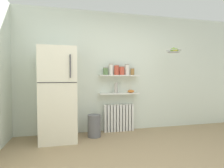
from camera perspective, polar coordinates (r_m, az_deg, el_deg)
The scene contains 16 objects.
ground_plane at distance 2.86m, azimuth 11.46°, elevation -22.34°, with size 7.04×7.04×0.00m, color #9E8460.
back_wall at distance 4.06m, azimuth 2.37°, elevation 3.79°, with size 7.04×0.10×2.60m, color silver.
refrigerator at distance 3.54m, azimuth -16.49°, elevation -3.11°, with size 0.66×0.72×1.73m.
radiator at distance 4.02m, azimuth 2.16°, elevation -10.64°, with size 0.66×0.12×0.59m.
wall_shelf_lower at distance 3.91m, azimuth 2.29°, elevation -3.04°, with size 0.86×0.22×0.03m, color white.
wall_shelf_upper at distance 3.89m, azimuth 2.30°, elevation 2.67°, with size 0.86×0.22×0.03m, color white.
storage_jar_0 at distance 3.83m, azimuth -2.05°, elevation 4.08°, with size 0.10×0.10×0.16m.
storage_jar_1 at distance 3.85m, azimuth -0.29°, elevation 4.62°, with size 0.09×0.09×0.24m.
storage_jar_2 at distance 3.88m, azimuth 1.44°, elevation 4.48°, with size 0.10×0.10×0.22m.
storage_jar_3 at distance 3.91m, azimuth 3.15°, elevation 4.27°, with size 0.11×0.11×0.20m.
storage_jar_4 at distance 3.95m, azimuth 4.83°, elevation 4.55°, with size 0.10×0.10×0.24m.
storage_jar_5 at distance 3.99m, azimuth 6.48°, elevation 3.96°, with size 0.09×0.09×0.16m.
vase at distance 3.88m, azimuth 1.26°, elevation -1.20°, with size 0.08×0.08×0.23m, color #B2ADA8.
shelf_bowl at distance 3.99m, azimuth 6.01°, elevation -2.29°, with size 0.15×0.15×0.07m, color orange.
trash_bin at distance 3.69m, azimuth -5.65°, elevation -13.01°, with size 0.26×0.26×0.44m, color slate.
hanging_fruit_basket at distance 4.06m, azimuth 19.04°, elevation 10.03°, with size 0.30×0.30×0.10m.
Camera 1 is at (-1.10, -1.86, 1.18)m, focal length 28.84 mm.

